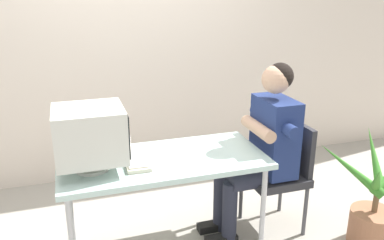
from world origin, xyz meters
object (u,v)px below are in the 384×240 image
(desk, at_px, (163,165))
(desk_mug, at_px, (124,142))
(person_seated, at_px, (263,144))
(potted_plant, at_px, (375,207))
(crt_monitor, at_px, (90,134))
(keyboard, at_px, (135,157))
(office_chair, at_px, (282,169))

(desk, distance_m, desk_mug, 0.34)
(person_seated, distance_m, potted_plant, 0.93)
(crt_monitor, height_order, person_seated, person_seated)
(keyboard, distance_m, desk_mug, 0.21)
(desk, bearing_deg, desk_mug, 132.85)
(keyboard, xyz_separation_m, person_seated, (0.95, -0.01, -0.01))
(desk, distance_m, potted_plant, 1.57)
(desk, xyz_separation_m, potted_plant, (1.47, -0.40, -0.36))
(person_seated, relative_size, desk_mug, 12.93)
(keyboard, relative_size, person_seated, 0.34)
(office_chair, relative_size, person_seated, 0.65)
(keyboard, height_order, person_seated, person_seated)
(person_seated, bearing_deg, desk, -177.79)
(office_chair, distance_m, person_seated, 0.29)
(crt_monitor, bearing_deg, person_seated, 2.97)
(potted_plant, bearing_deg, desk, 164.83)
(potted_plant, relative_size, desk_mug, 8.17)
(desk, height_order, keyboard, keyboard)
(desk, height_order, crt_monitor, crt_monitor)
(desk, relative_size, office_chair, 1.63)
(crt_monitor, relative_size, office_chair, 0.51)
(office_chair, height_order, person_seated, person_seated)
(potted_plant, height_order, desk_mug, potted_plant)
(keyboard, xyz_separation_m, potted_plant, (1.65, -0.43, -0.43))
(crt_monitor, height_order, potted_plant, crt_monitor)
(desk_mug, bearing_deg, desk, -47.15)
(person_seated, bearing_deg, desk_mug, 167.95)
(keyboard, xyz_separation_m, office_chair, (1.12, -0.01, -0.25))
(desk, xyz_separation_m, desk_mug, (-0.22, 0.24, 0.10))
(desk_mug, bearing_deg, office_chair, -10.29)
(desk_mug, bearing_deg, potted_plant, -20.66)
(desk, height_order, desk_mug, desk_mug)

